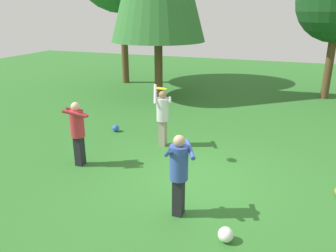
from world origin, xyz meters
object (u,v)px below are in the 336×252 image
(person_catcher, at_px, (179,169))
(ball_blue, at_px, (116,128))
(person_bystander, at_px, (77,129))
(person_thrower, at_px, (163,114))
(frisbee, at_px, (161,89))
(ball_white, at_px, (226,235))

(person_catcher, distance_m, ball_blue, 5.01)
(person_catcher, relative_size, person_bystander, 0.99)
(person_thrower, bearing_deg, frisbee, -0.00)
(ball_white, bearing_deg, frisbee, 129.54)
(person_thrower, relative_size, ball_white, 6.71)
(person_thrower, height_order, ball_white, person_thrower)
(frisbee, xyz_separation_m, ball_blue, (-2.18, 1.56, -1.80))
(person_bystander, height_order, ball_white, person_bystander)
(person_thrower, bearing_deg, ball_white, 15.17)
(person_thrower, height_order, frisbee, frisbee)
(frisbee, bearing_deg, person_bystander, -154.27)
(person_thrower, distance_m, person_catcher, 3.44)
(person_bystander, xyz_separation_m, ball_blue, (-0.33, 2.45, -0.86))
(ball_white, bearing_deg, person_bystander, 157.02)
(ball_white, bearing_deg, person_catcher, 154.12)
(person_catcher, relative_size, frisbee, 4.31)
(person_thrower, xyz_separation_m, frisbee, (0.36, -1.00, 0.96))
(person_thrower, distance_m, ball_white, 4.44)
(person_bystander, height_order, frisbee, frisbee)
(frisbee, relative_size, ball_white, 1.42)
(person_catcher, bearing_deg, ball_blue, 13.74)
(person_catcher, xyz_separation_m, frisbee, (-1.14, 2.10, 0.96))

